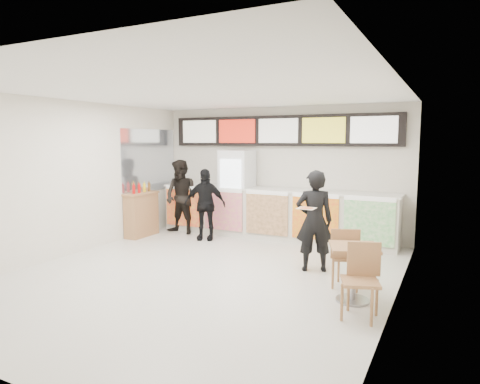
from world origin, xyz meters
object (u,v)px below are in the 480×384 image
Objects in this scene: customer_main at (314,221)px; cafe_table at (354,263)px; drinks_fridge at (237,192)px; customer_mid at (205,204)px; customer_left at (181,197)px; condiment_ledge at (141,214)px; service_counter at (273,213)px.

customer_main is 1.49m from cafe_table.
customer_mid is at bearing -114.29° from drinks_fridge.
customer_left is 1.01m from condiment_ledge.
drinks_fridge is 1.13× the size of customer_left.
customer_mid is 4.44m from cafe_table.
condiment_ledge is at bearing 175.66° from customer_mid.
service_counter is 2.23m from customer_left.
customer_left reaches higher than condiment_ledge.
customer_main is at bearing 108.88° from cafe_table.
condiment_ledge is (-0.68, -0.65, -0.36)m from customer_left.
drinks_fridge is 1.20× the size of cafe_table.
drinks_fridge is at bearing 30.65° from customer_left.
customer_main is 4.47m from condiment_ledge.
customer_mid is at bearing -147.84° from service_counter.
customer_left is 0.88m from customer_mid.
service_counter is 1.03m from drinks_fridge.
customer_main reaches higher than condiment_ledge.
cafe_table is (4.62, -2.58, -0.34)m from customer_left.
customer_left is at bearing -155.16° from drinks_fridge.
service_counter is at bearing -0.99° from drinks_fridge.
cafe_table is 5.64m from condiment_ledge.
customer_mid is at bearing 13.82° from condiment_ledge.
drinks_fridge is at bearing 47.55° from customer_mid.
drinks_fridge is 4.66m from cafe_table.
customer_left is 5.30m from cafe_table.
drinks_fridge is 3.21m from customer_main.
customer_main is at bearing -40.10° from customer_mid.
customer_main is (2.50, -2.01, -0.13)m from drinks_fridge.
customer_mid reaches higher than cafe_table.
cafe_table is at bearing -51.55° from service_counter.
customer_left is at bearing -165.79° from service_counter.
condiment_ledge is (-1.89, -1.21, -0.48)m from drinks_fridge.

